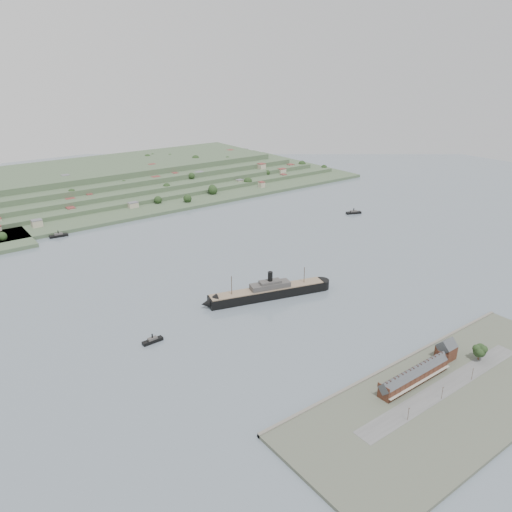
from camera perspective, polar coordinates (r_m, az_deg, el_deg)
ground at (r=426.28m, az=0.09°, el=-3.27°), size 1400.00×1400.00×0.00m
near_shore at (r=317.05m, az=21.39°, el=-14.40°), size 220.00×80.00×2.60m
terrace_row at (r=314.50m, az=17.62°, el=-12.88°), size 55.60×9.80×11.07m
gabled_building at (r=342.89m, az=20.91°, el=-9.97°), size 10.40×10.18×14.09m
far_peninsula at (r=767.66m, az=-16.14°, el=8.22°), size 760.00×309.00×30.00m
steamship at (r=400.96m, az=0.99°, el=-4.19°), size 108.29×40.37×26.50m
tugboat at (r=350.22m, az=-11.73°, el=-9.43°), size 14.68×4.37×6.55m
ferry_west at (r=578.87m, az=-21.63°, el=2.21°), size 19.64×7.22×7.20m
ferry_east at (r=631.59m, az=11.09°, el=4.91°), size 19.70×12.19×7.17m
fig_tree at (r=349.03m, az=24.26°, el=-9.82°), size 9.92×8.59×11.07m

